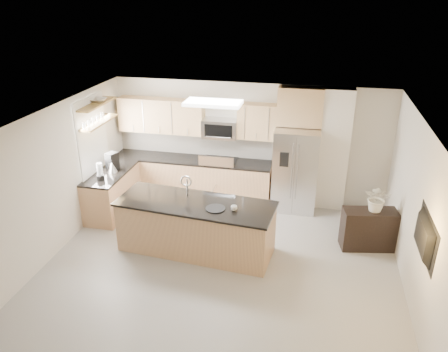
% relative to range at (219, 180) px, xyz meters
% --- Properties ---
extents(floor, '(6.50, 6.50, 0.00)m').
position_rel_range_xyz_m(floor, '(0.60, -2.92, -0.47)').
color(floor, '#9A9793').
rests_on(floor, ground).
extents(ceiling, '(6.00, 6.50, 0.02)m').
position_rel_range_xyz_m(ceiling, '(0.60, -2.92, 2.13)').
color(ceiling, silver).
rests_on(ceiling, wall_back).
extents(wall_back, '(6.00, 0.02, 2.60)m').
position_rel_range_xyz_m(wall_back, '(0.60, 0.33, 0.83)').
color(wall_back, beige).
rests_on(wall_back, floor).
extents(wall_left, '(0.02, 6.50, 2.60)m').
position_rel_range_xyz_m(wall_left, '(-2.40, -2.92, 0.83)').
color(wall_left, beige).
rests_on(wall_left, floor).
extents(wall_right, '(0.02, 6.50, 2.60)m').
position_rel_range_xyz_m(wall_right, '(3.60, -2.92, 0.83)').
color(wall_right, beige).
rests_on(wall_right, floor).
extents(back_counter, '(3.55, 0.66, 1.44)m').
position_rel_range_xyz_m(back_counter, '(-0.63, 0.01, -0.00)').
color(back_counter, tan).
rests_on(back_counter, floor).
extents(left_counter, '(0.66, 1.50, 0.92)m').
position_rel_range_xyz_m(left_counter, '(-2.07, -1.07, -0.01)').
color(left_counter, tan).
rests_on(left_counter, floor).
extents(range, '(0.76, 0.64, 1.14)m').
position_rel_range_xyz_m(range, '(0.00, 0.00, 0.00)').
color(range, black).
rests_on(range, floor).
extents(upper_cabinets, '(3.50, 0.33, 0.75)m').
position_rel_range_xyz_m(upper_cabinets, '(-0.70, 0.16, 1.35)').
color(upper_cabinets, tan).
rests_on(upper_cabinets, wall_back).
extents(microwave, '(0.76, 0.40, 0.40)m').
position_rel_range_xyz_m(microwave, '(0.00, 0.12, 1.16)').
color(microwave, silver).
rests_on(microwave, upper_cabinets).
extents(refrigerator, '(0.92, 0.78, 1.78)m').
position_rel_range_xyz_m(refrigerator, '(1.66, -0.05, 0.42)').
color(refrigerator, silver).
rests_on(refrigerator, floor).
extents(partition_column, '(0.60, 0.30, 2.60)m').
position_rel_range_xyz_m(partition_column, '(2.42, 0.18, 0.83)').
color(partition_column, silver).
rests_on(partition_column, floor).
extents(window, '(0.04, 1.15, 1.65)m').
position_rel_range_xyz_m(window, '(-2.38, -1.07, 1.18)').
color(window, white).
rests_on(window, wall_left).
extents(shelf_lower, '(0.30, 1.20, 0.04)m').
position_rel_range_xyz_m(shelf_lower, '(-2.25, -0.97, 1.48)').
color(shelf_lower, olive).
rests_on(shelf_lower, wall_left).
extents(shelf_upper, '(0.30, 1.20, 0.04)m').
position_rel_range_xyz_m(shelf_upper, '(-2.25, -0.97, 1.85)').
color(shelf_upper, olive).
rests_on(shelf_upper, wall_left).
extents(ceiling_fixture, '(1.00, 0.50, 0.06)m').
position_rel_range_xyz_m(ceiling_fixture, '(0.20, -1.32, 2.09)').
color(ceiling_fixture, white).
rests_on(ceiling_fixture, ceiling).
extents(island, '(2.87, 1.26, 1.39)m').
position_rel_range_xyz_m(island, '(0.05, -2.10, 0.01)').
color(island, tan).
rests_on(island, floor).
extents(credenza, '(1.01, 0.57, 0.76)m').
position_rel_range_xyz_m(credenza, '(3.10, -1.36, -0.09)').
color(credenza, black).
rests_on(credenza, floor).
extents(cup, '(0.15, 0.15, 0.09)m').
position_rel_range_xyz_m(cup, '(0.77, -2.24, 0.54)').
color(cup, white).
rests_on(cup, island).
extents(platter, '(0.38, 0.38, 0.02)m').
position_rel_range_xyz_m(platter, '(0.45, -2.25, 0.50)').
color(platter, black).
rests_on(platter, island).
extents(blender, '(0.15, 0.15, 0.36)m').
position_rel_range_xyz_m(blender, '(-2.08, -1.46, 0.60)').
color(blender, black).
rests_on(blender, left_counter).
extents(kettle, '(0.20, 0.20, 0.25)m').
position_rel_range_xyz_m(kettle, '(-2.02, -1.04, 0.56)').
color(kettle, silver).
rests_on(kettle, left_counter).
extents(coffee_maker, '(0.25, 0.28, 0.35)m').
position_rel_range_xyz_m(coffee_maker, '(-2.10, -0.88, 0.62)').
color(coffee_maker, black).
rests_on(coffee_maker, left_counter).
extents(bowl, '(0.48, 0.48, 0.10)m').
position_rel_range_xyz_m(bowl, '(-2.25, -0.89, 1.92)').
color(bowl, silver).
rests_on(bowl, shelf_upper).
extents(flower_vase, '(0.79, 0.72, 0.75)m').
position_rel_range_xyz_m(flower_vase, '(3.18, -1.34, 0.67)').
color(flower_vase, beige).
rests_on(flower_vase, credenza).
extents(television, '(0.14, 1.08, 0.62)m').
position_rel_range_xyz_m(television, '(3.51, -3.12, 0.88)').
color(television, black).
rests_on(television, wall_right).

